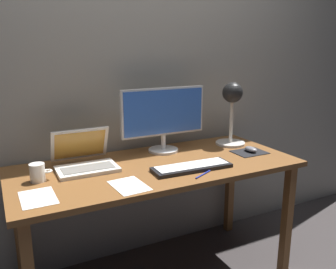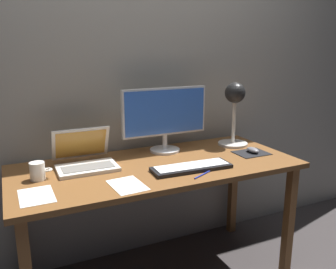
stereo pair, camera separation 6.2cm
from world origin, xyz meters
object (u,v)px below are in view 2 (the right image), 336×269
Objects in this scene: monitor at (165,115)px; keyboard_main at (192,167)px; mouse at (253,150)px; coffee_mug at (38,171)px; laptop at (84,156)px; desk_lamp at (235,104)px; pen at (202,175)px.

keyboard_main is at bearing -91.67° from monitor.
coffee_mug is (-1.25, 0.09, 0.03)m from mouse.
coffee_mug is (-0.25, -0.11, -0.01)m from laptop.
pen is (-0.48, -0.41, -0.28)m from desk_lamp.
monitor reaches higher than coffee_mug.
monitor is 3.95× the size of pen.
monitor is 0.55m from laptop.
keyboard_main is at bearing -30.42° from laptop.
laptop is 1.02m from desk_lamp.
keyboard_main is at bearing -168.48° from mouse.
keyboard_main is 0.50m from mouse.
monitor is 1.73× the size of laptop.
laptop is at bearing 168.66° from mouse.
coffee_mug is at bearing 158.95° from pen.
keyboard_main is 0.10m from pen.
keyboard_main is 0.60m from laptop.
pen is at bearing -139.29° from desk_lamp.
laptop is 3.33× the size of mouse.
mouse is at bearing 11.52° from keyboard_main.
mouse is at bearing -89.46° from desk_lamp.
pen is at bearing -86.45° from keyboard_main.
laptop reaches higher than coffee_mug.
desk_lamp is 0.33m from mouse.
monitor is 5.76× the size of mouse.
mouse is 1.26m from coffee_mug.
desk_lamp reaches higher than laptop.
laptop is at bearing -172.41° from monitor.
desk_lamp is at bearing 90.54° from mouse.
monitor is 1.32× the size of desk_lamp.
desk_lamp is at bearing 40.71° from pen.
monitor reaches higher than keyboard_main.
mouse is 0.52m from pen.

